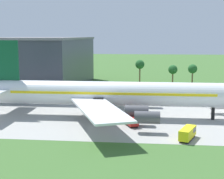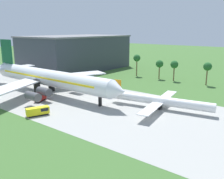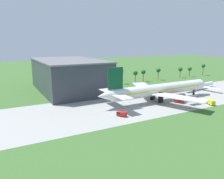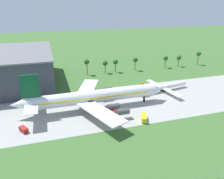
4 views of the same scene
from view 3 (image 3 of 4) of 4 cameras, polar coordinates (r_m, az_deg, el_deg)
ground_plane at (r=152.57m, az=24.72°, el=-0.48°), size 600.00×600.00×0.00m
taxiway_strip at (r=152.56m, az=24.72°, el=-0.48°), size 320.00×44.00×0.02m
jet_airliner at (r=118.08m, az=12.26°, el=-0.05°), size 72.01×54.88×19.42m
regional_aircraft at (r=154.91m, az=21.83°, el=0.90°), size 31.94×28.88×7.65m
baggage_tug at (r=120.87m, az=24.17°, el=-2.92°), size 4.10×6.55×2.42m
fuel_truck at (r=92.80m, az=2.44°, el=-6.35°), size 3.84×4.53×2.03m
catering_van at (r=117.85m, az=17.15°, el=-2.77°), size 3.87×5.37×2.30m
terminal_building at (r=143.06m, az=-11.19°, el=3.70°), size 36.72×61.20×19.90m
palm_tree_row at (r=187.50m, az=13.40°, el=4.94°), size 93.30×3.60×11.10m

